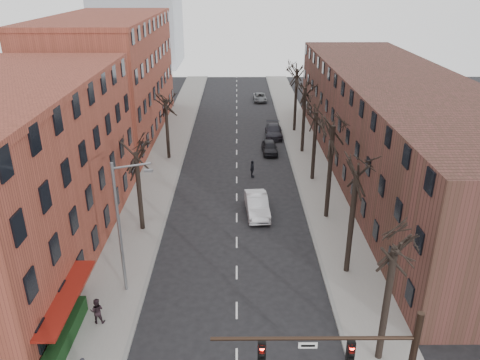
{
  "coord_description": "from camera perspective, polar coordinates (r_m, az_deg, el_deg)",
  "views": [
    {
      "loc": [
        0.05,
        -15.09,
        18.9
      ],
      "look_at": [
        0.28,
        18.86,
        4.0
      ],
      "focal_mm": 35.0,
      "sensor_mm": 36.0,
      "label": 1
    }
  ],
  "objects": [
    {
      "name": "parked_car_mid",
      "position": [
        59.89,
        4.12,
        5.99
      ],
      "size": [
        2.18,
        5.16,
        1.49
      ],
      "primitive_type": "imported",
      "rotation": [
        0.0,
        0.0,
        -0.02
      ],
      "color": "#222129",
      "rests_on": "ground"
    },
    {
      "name": "tree_right_f",
      "position": [
        62.5,
        6.61,
        5.93
      ],
      "size": [
        5.2,
        5.2,
        11.6
      ],
      "primitive_type": null,
      "color": "black",
      "rests_on": "ground"
    },
    {
      "name": "building_left_near",
      "position": [
        36.47,
        -26.46,
        0.37
      ],
      "size": [
        12.0,
        26.0,
        12.0
      ],
      "primitive_type": "cube",
      "color": "brown",
      "rests_on": "ground"
    },
    {
      "name": "tree_right_a",
      "position": [
        27.91,
        16.46,
        -20.16
      ],
      "size": [
        5.2,
        5.2,
        10.0
      ],
      "primitive_type": null,
      "color": "black",
      "rests_on": "ground"
    },
    {
      "name": "tree_right_b",
      "position": [
        33.89,
        12.79,
        -10.89
      ],
      "size": [
        5.2,
        5.2,
        10.8
      ],
      "primitive_type": null,
      "color": "black",
      "rests_on": "ground"
    },
    {
      "name": "tree_left_b",
      "position": [
        53.16,
        -8.64,
        2.59
      ],
      "size": [
        5.2,
        5.2,
        9.5
      ],
      "primitive_type": null,
      "color": "black",
      "rests_on": "ground"
    },
    {
      "name": "tree_right_c",
      "position": [
        40.57,
        10.42,
        -4.51
      ],
      "size": [
        5.2,
        5.2,
        11.6
      ],
      "primitive_type": null,
      "color": "black",
      "rests_on": "ground"
    },
    {
      "name": "building_left_far",
      "position": [
        62.38,
        -15.62,
        11.85
      ],
      "size": [
        12.0,
        28.0,
        14.0
      ],
      "primitive_type": "cube",
      "color": "brown",
      "rests_on": "ground"
    },
    {
      "name": "pedestrian_b",
      "position": [
        29.49,
        -17.04,
        -15.0
      ],
      "size": [
        0.82,
        0.65,
        1.64
      ],
      "primitive_type": "imported",
      "rotation": [
        0.0,
        0.0,
        3.18
      ],
      "color": "black",
      "rests_on": "sidewalk_left"
    },
    {
      "name": "tree_right_e",
      "position": [
        55.0,
        7.55,
        3.38
      ],
      "size": [
        5.2,
        5.2,
        10.8
      ],
      "primitive_type": null,
      "color": "black",
      "rests_on": "ground"
    },
    {
      "name": "awning_left",
      "position": [
        29.86,
        -19.66,
        -17.26
      ],
      "size": [
        1.2,
        7.0,
        0.15
      ],
      "primitive_type": "cube",
      "color": "maroon",
      "rests_on": "ground"
    },
    {
      "name": "hedge",
      "position": [
        28.78,
        -20.67,
        -17.52
      ],
      "size": [
        0.8,
        6.0,
        1.0
      ],
      "primitive_type": "cube",
      "color": "#133716",
      "rests_on": "sidewalk_left"
    },
    {
      "name": "building_right",
      "position": [
        49.81,
        18.43,
        6.26
      ],
      "size": [
        12.0,
        50.0,
        10.0
      ],
      "primitive_type": "cube",
      "color": "#502B25",
      "rests_on": "ground"
    },
    {
      "name": "parked_car_near",
      "position": [
        54.13,
        3.62,
        4.01
      ],
      "size": [
        1.84,
        4.21,
        1.41
      ],
      "primitive_type": "imported",
      "rotation": [
        0.0,
        0.0,
        0.04
      ],
      "color": "black",
      "rests_on": "ground"
    },
    {
      "name": "parked_car_far",
      "position": [
        77.49,
        2.44,
        10.03
      ],
      "size": [
        2.17,
        4.54,
        1.25
      ],
      "primitive_type": "imported",
      "rotation": [
        0.0,
        0.0,
        0.02
      ],
      "color": "slate",
      "rests_on": "ground"
    },
    {
      "name": "tree_right_d",
      "position": [
        47.66,
        8.77,
        0.03
      ],
      "size": [
        5.2,
        5.2,
        10.0
      ],
      "primitive_type": null,
      "color": "black",
      "rests_on": "ground"
    },
    {
      "name": "silver_sedan",
      "position": [
        40.13,
        2.09,
        -3.07
      ],
      "size": [
        2.15,
        5.25,
        1.69
      ],
      "primitive_type": "imported",
      "rotation": [
        0.0,
        0.0,
        0.07
      ],
      "color": "silver",
      "rests_on": "ground"
    },
    {
      "name": "streetlight",
      "position": [
        29.54,
        -14.26,
        -5.16
      ],
      "size": [
        2.45,
        0.22,
        9.03
      ],
      "color": "slate",
      "rests_on": "ground"
    },
    {
      "name": "sidewalk_left",
      "position": [
        54.12,
        -8.92,
        3.04
      ],
      "size": [
        4.0,
        90.0,
        0.15
      ],
      "primitive_type": "cube",
      "color": "gray",
      "rests_on": "ground"
    },
    {
      "name": "tree_left_a",
      "position": [
        38.87,
        -11.74,
        -5.95
      ],
      "size": [
        5.2,
        5.2,
        9.5
      ],
      "primitive_type": null,
      "color": "black",
      "rests_on": "ground"
    },
    {
      "name": "sidewalk_right",
      "position": [
        54.1,
        8.11,
        3.09
      ],
      "size": [
        4.0,
        90.0,
        0.15
      ],
      "primitive_type": "cube",
      "color": "gray",
      "rests_on": "ground"
    },
    {
      "name": "pedestrian_crossing",
      "position": [
        47.36,
        1.5,
        1.36
      ],
      "size": [
        0.46,
        1.07,
        1.82
      ],
      "primitive_type": "imported",
      "rotation": [
        0.0,
        0.0,
        1.56
      ],
      "color": "black",
      "rests_on": "ground"
    }
  ]
}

